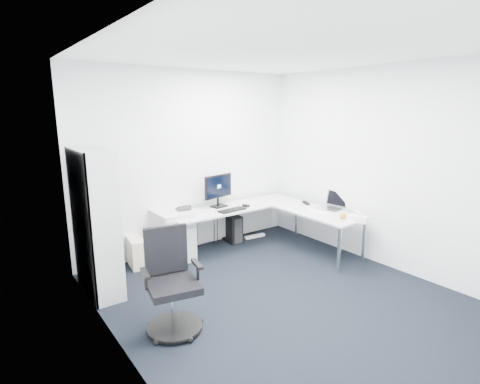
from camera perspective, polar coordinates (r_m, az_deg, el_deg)
ground at (r=4.49m, az=6.66°, el=-15.89°), size 4.20×4.20×0.00m
ceiling at (r=3.99m, az=7.71°, el=20.65°), size 4.20×4.20×0.00m
wall_back at (r=5.71m, az=-7.49°, el=4.60°), size 3.60×0.02×2.70m
wall_left at (r=3.11m, az=-17.84°, el=-2.63°), size 0.02×4.20×2.70m
wall_right at (r=5.41m, az=21.20°, el=3.40°), size 0.02×4.20×2.70m
l_desk at (r=5.67m, az=1.17°, el=-6.03°), size 2.22×1.25×0.65m
drawer_pedestal at (r=5.49m, az=-10.24°, el=-6.48°), size 0.47×0.58×0.72m
bookshelf at (r=4.63m, az=-21.18°, el=-4.34°), size 0.33×0.85×1.71m
task_chair at (r=3.73m, az=-10.20°, el=-13.52°), size 0.67×0.67×1.01m
black_pc_tower at (r=6.18m, az=-1.44°, el=-5.42°), size 0.24×0.47×0.45m
beige_pc_tower at (r=5.41m, az=-15.52°, el=-8.85°), size 0.24×0.44×0.39m
power_strip at (r=6.38m, az=2.27°, el=-6.75°), size 0.38×0.10×0.04m
monitor at (r=5.74m, az=-3.26°, el=0.23°), size 0.56×0.27×0.52m
black_keyboard at (r=5.57m, az=-1.20°, el=-2.76°), size 0.45×0.19×0.02m
mouse at (r=5.79m, az=0.91°, el=-2.09°), size 0.08×0.12×0.03m
desk_phone at (r=5.43m, az=-8.60°, el=-2.68°), size 0.21×0.21×0.13m
laptop at (r=5.76m, az=13.46°, el=-1.36°), size 0.42×0.41×0.26m
white_keyboard at (r=5.61m, az=11.90°, el=-2.95°), size 0.14×0.39×0.01m
headphones at (r=6.06m, az=10.01°, el=-1.55°), size 0.18×0.21×0.05m
orange_fruit at (r=5.34m, az=15.41°, el=-3.51°), size 0.09×0.09×0.09m
tissue_box at (r=5.27m, az=17.63°, el=-3.90°), size 0.18×0.27×0.09m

